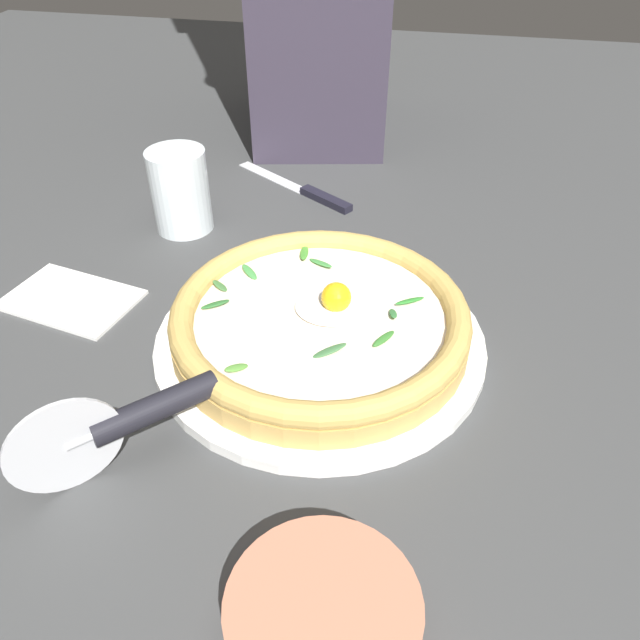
{
  "coord_description": "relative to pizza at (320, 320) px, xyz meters",
  "views": [
    {
      "loc": [
        0.05,
        -0.5,
        0.41
      ],
      "look_at": [
        -0.04,
        -0.04,
        0.03
      ],
      "focal_mm": 34.82,
      "sensor_mm": 36.0,
      "label": 1
    }
  ],
  "objects": [
    {
      "name": "drinking_glass",
      "position": [
        -0.22,
        0.19,
        0.01
      ],
      "size": [
        0.07,
        0.07,
        0.1
      ],
      "color": "silver",
      "rests_on": "ground"
    },
    {
      "name": "table_knife",
      "position": [
        -0.08,
        0.31,
        -0.03
      ],
      "size": [
        0.19,
        0.13,
        0.01
      ],
      "color": "silver",
      "rests_on": "ground"
    },
    {
      "name": "pizza",
      "position": [
        0.0,
        0.0,
        0.0
      ],
      "size": [
        0.29,
        0.29,
        0.06
      ],
      "color": "tan",
      "rests_on": "pizza_plate"
    },
    {
      "name": "ground_plane",
      "position": [
        0.04,
        0.04,
        -0.05
      ],
      "size": [
        2.4,
        2.4,
        0.03
      ],
      "primitive_type": "cube",
      "color": "#3D3E3F",
      "rests_on": "ground"
    },
    {
      "name": "pizza_cutter",
      "position": [
        -0.12,
        -0.17,
        0.01
      ],
      "size": [
        0.13,
        0.13,
        0.09
      ],
      "color": "silver",
      "rests_on": "ground"
    },
    {
      "name": "pizza_plate",
      "position": [
        -0.0,
        -0.0,
        -0.03
      ],
      "size": [
        0.33,
        0.33,
        0.01
      ],
      "primitive_type": "cylinder",
      "color": "white",
      "rests_on": "ground"
    },
    {
      "name": "side_bowl",
      "position": [
        0.06,
        -0.28,
        -0.01
      ],
      "size": [
        0.12,
        0.12,
        0.04
      ],
      "primitive_type": "cylinder",
      "color": "#B97256",
      "rests_on": "ground"
    },
    {
      "name": "folded_napkin",
      "position": [
        -0.28,
        0.02,
        -0.03
      ],
      "size": [
        0.15,
        0.12,
        0.01
      ],
      "primitive_type": "cube",
      "rotation": [
        0.0,
        0.0,
        2.94
      ],
      "color": "white",
      "rests_on": "ground"
    }
  ]
}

